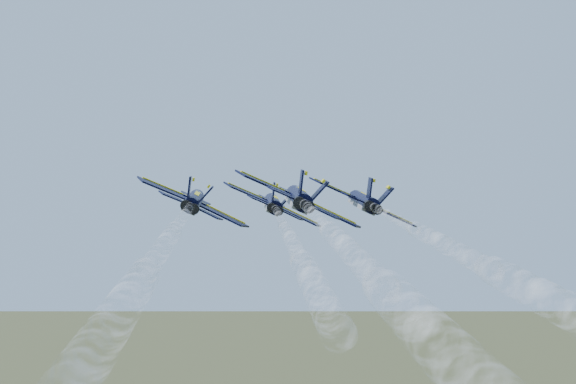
# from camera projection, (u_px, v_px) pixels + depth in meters

# --- Properties ---
(jet_lead) EXTENTS (11.15, 16.14, 5.40)m
(jet_lead) POSITION_uv_depth(u_px,v_px,m) (273.00, 204.00, 102.44)
(jet_lead) COLOR black
(jet_left) EXTENTS (11.15, 16.14, 5.40)m
(jet_left) POSITION_uv_depth(u_px,v_px,m) (194.00, 201.00, 90.19)
(jet_left) COLOR black
(jet_right) EXTENTS (11.15, 16.14, 5.40)m
(jet_right) POSITION_uv_depth(u_px,v_px,m) (363.00, 202.00, 92.40)
(jet_right) COLOR black
(jet_slot) EXTENTS (11.15, 16.14, 5.40)m
(jet_slot) POSITION_uv_depth(u_px,v_px,m) (298.00, 198.00, 79.55)
(jet_slot) COLOR black
(smoke_trail_lead) EXTENTS (15.97, 59.65, 2.04)m
(smoke_trail_lead) POSITION_uv_depth(u_px,v_px,m) (314.00, 189.00, 58.11)
(smoke_trail_lead) COLOR white
(smoke_trail_left) EXTENTS (15.97, 59.65, 2.04)m
(smoke_trail_left) POSITION_uv_depth(u_px,v_px,m) (170.00, 180.00, 45.87)
(smoke_trail_left) COLOR white
(smoke_trail_right) EXTENTS (15.97, 59.65, 2.04)m
(smoke_trail_right) POSITION_uv_depth(u_px,v_px,m) (496.00, 182.00, 48.08)
(smoke_trail_right) COLOR white
(smoke_trail_slot) EXTENTS (15.97, 59.65, 2.04)m
(smoke_trail_slot) POSITION_uv_depth(u_px,v_px,m) (398.00, 167.00, 35.23)
(smoke_trail_slot) COLOR white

